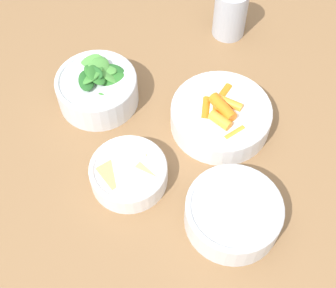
{
  "coord_description": "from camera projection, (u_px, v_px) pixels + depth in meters",
  "views": [
    {
      "loc": [
        0.38,
        0.02,
        1.47
      ],
      "look_at": [
        -0.09,
        0.01,
        0.77
      ],
      "focal_mm": 50.0,
      "sensor_mm": 36.0,
      "label": 1
    }
  ],
  "objects": [
    {
      "name": "dining_table",
      "position": [
        162.0,
        218.0,
        0.9
      ],
      "size": [
        1.34,
        0.97,
        0.74
      ],
      "color": "olive",
      "rests_on": "ground_plane"
    },
    {
      "name": "bowl_carrots",
      "position": [
        221.0,
        115.0,
        0.88
      ],
      "size": [
        0.19,
        0.19,
        0.07
      ],
      "color": "white",
      "rests_on": "dining_table"
    },
    {
      "name": "bowl_greens",
      "position": [
        98.0,
        88.0,
        0.91
      ],
      "size": [
        0.16,
        0.16,
        0.09
      ],
      "color": "silver",
      "rests_on": "dining_table"
    },
    {
      "name": "bowl_beans_hotdog",
      "position": [
        233.0,
        214.0,
        0.77
      ],
      "size": [
        0.16,
        0.16,
        0.06
      ],
      "color": "silver",
      "rests_on": "dining_table"
    },
    {
      "name": "bowl_cookies",
      "position": [
        129.0,
        173.0,
        0.81
      ],
      "size": [
        0.14,
        0.14,
        0.05
      ],
      "color": "white",
      "rests_on": "dining_table"
    },
    {
      "name": "cup",
      "position": [
        230.0,
        13.0,
        1.0
      ],
      "size": [
        0.07,
        0.07,
        0.11
      ],
      "color": "#B2B7C1",
      "rests_on": "dining_table"
    }
  ]
}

